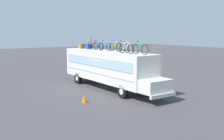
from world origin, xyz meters
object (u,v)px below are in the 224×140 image
rooftop_bicycle_6 (126,48)px  rooftop_bicycle_7 (140,49)px  bus (109,67)px  luggage_bag_2 (89,46)px  rooftop_bicycle_5 (123,47)px  luggage_bag_1 (82,46)px  rooftop_bicycle_4 (115,47)px  rooftop_bicycle_3 (105,46)px  rooftop_bicycle_2 (98,46)px  traffic_cone (84,98)px  rooftop_bicycle_1 (93,45)px

rooftop_bicycle_6 → rooftop_bicycle_7: size_ratio=1.00×
bus → luggage_bag_2: luggage_bag_2 is taller
luggage_bag_2 → rooftop_bicycle_5: rooftop_bicycle_5 is taller
luggage_bag_1 → luggage_bag_2: 0.90m
rooftop_bicycle_4 → rooftop_bicycle_7: 3.40m
luggage_bag_1 → rooftop_bicycle_4: bearing=4.8°
bus → rooftop_bicycle_3: (-0.74, 0.13, 1.63)m
rooftop_bicycle_2 → traffic_cone: bearing=-40.4°
luggage_bag_2 → traffic_cone: size_ratio=0.86×
rooftop_bicycle_3 → rooftop_bicycle_4: rooftop_bicycle_4 is taller
rooftop_bicycle_2 → rooftop_bicycle_7: size_ratio=0.98×
rooftop_bicycle_3 → rooftop_bicycle_5: rooftop_bicycle_5 is taller
rooftop_bicycle_1 → rooftop_bicycle_4: size_ratio=1.08×
bus → rooftop_bicycle_4: size_ratio=7.23×
rooftop_bicycle_2 → rooftop_bicycle_6: (4.58, -0.38, 0.01)m
rooftop_bicycle_7 → rooftop_bicycle_6: bearing=-163.1°
rooftop_bicycle_3 → rooftop_bicycle_7: 4.58m
rooftop_bicycle_2 → rooftop_bicycle_6: 4.60m
rooftop_bicycle_1 → rooftop_bicycle_3: rooftop_bicycle_1 is taller
luggage_bag_1 → rooftop_bicycle_1: (1.43, 0.41, 0.18)m
rooftop_bicycle_5 → traffic_cone: 5.46m
rooftop_bicycle_2 → rooftop_bicycle_4: size_ratio=1.03×
rooftop_bicycle_7 → luggage_bag_2: bearing=178.7°
luggage_bag_2 → rooftop_bicycle_3: size_ratio=0.28×
rooftop_bicycle_3 → rooftop_bicycle_6: size_ratio=1.02×
luggage_bag_1 → rooftop_bicycle_6: size_ratio=0.30×
bus → rooftop_bicycle_2: size_ratio=7.03×
luggage_bag_1 → rooftop_bicycle_2: bearing=4.1°
rooftop_bicycle_3 → rooftop_bicycle_5: (2.26, 0.20, 0.04)m
luggage_bag_1 → rooftop_bicycle_1: rooftop_bicycle_1 is taller
rooftop_bicycle_3 → traffic_cone: size_ratio=3.09×
rooftop_bicycle_6 → rooftop_bicycle_7: (1.15, 0.35, 0.02)m
rooftop_bicycle_1 → rooftop_bicycle_5: (4.54, -0.02, 0.00)m
luggage_bag_2 → rooftop_bicycle_6: bearing=-4.6°
rooftop_bicycle_4 → rooftop_bicycle_5: bearing=-1.4°
luggage_bag_1 → rooftop_bicycle_3: rooftop_bicycle_3 is taller
rooftop_bicycle_1 → rooftop_bicycle_6: (5.72, -0.61, -0.03)m
bus → rooftop_bicycle_2: bearing=176.2°
rooftop_bicycle_2 → rooftop_bicycle_3: 1.15m
rooftop_bicycle_3 → rooftop_bicycle_5: size_ratio=1.00×
rooftop_bicycle_2 → bus: bearing=-3.8°
rooftop_bicycle_3 → rooftop_bicycle_7: (4.58, -0.05, 0.03)m
bus → rooftop_bicycle_2: (-1.88, 0.12, 1.63)m
rooftop_bicycle_3 → rooftop_bicycle_6: bearing=-6.5°
rooftop_bicycle_6 → rooftop_bicycle_2: bearing=175.2°
luggage_bag_1 → rooftop_bicycle_6: (7.15, -0.20, 0.15)m
luggage_bag_2 → rooftop_bicycle_1: rooftop_bicycle_1 is taller
luggage_bag_2 → rooftop_bicycle_1: size_ratio=0.28×
luggage_bag_1 → rooftop_bicycle_5: bearing=3.7°
rooftop_bicycle_5 → rooftop_bicycle_6: (1.18, -0.59, -0.03)m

